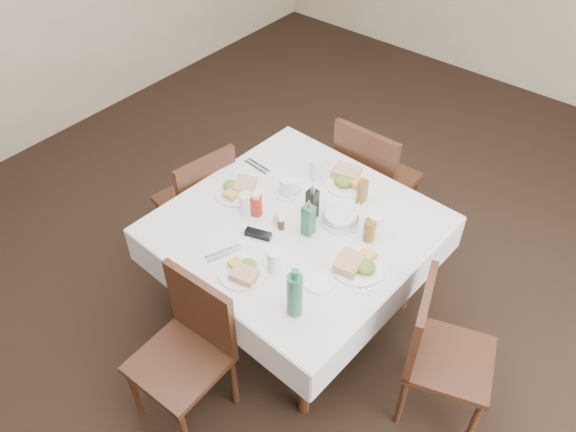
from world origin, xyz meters
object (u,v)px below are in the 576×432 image
at_px(chair_east, 436,346).
at_px(green_bottle, 295,294).
at_px(chair_south, 190,343).
at_px(oil_cruet_dark, 312,203).
at_px(chair_north, 371,176).
at_px(chair_west, 201,198).
at_px(water_s, 274,261).
at_px(dining_table, 297,233).
at_px(bread_basket, 341,218).
at_px(ketchup_bottle, 256,204).
at_px(water_w, 246,204).
at_px(water_n, 316,169).
at_px(water_e, 375,226).
at_px(coffee_mug, 288,187).
at_px(oil_cruet_green, 308,219).

xyz_separation_m(chair_east, green_bottle, (-0.55, -0.43, 0.39)).
distance_m(chair_south, oil_cruet_dark, 0.96).
height_order(chair_north, chair_west, chair_north).
bearing_deg(green_bottle, water_s, 150.28).
height_order(dining_table, bread_basket, bread_basket).
relative_size(dining_table, water_s, 11.01).
relative_size(chair_west, bread_basket, 4.50).
bearing_deg(ketchup_bottle, water_s, -36.61).
xyz_separation_m(chair_west, water_w, (0.52, -0.12, 0.33)).
distance_m(chair_north, chair_east, 1.29).
bearing_deg(water_n, water_e, -19.90).
relative_size(chair_west, green_bottle, 3.11).
bearing_deg(bread_basket, dining_table, -140.06).
distance_m(oil_cruet_dark, coffee_mug, 0.23).
bearing_deg(chair_south, chair_east, 38.54).
bearing_deg(dining_table, chair_south, -92.96).
bearing_deg(green_bottle, chair_east, 38.27).
relative_size(chair_south, bread_basket, 4.53).
bearing_deg(oil_cruet_green, water_s, -84.59).
relative_size(chair_east, water_e, 5.92).
xyz_separation_m(dining_table, bread_basket, (0.18, 0.15, 0.11)).
distance_m(chair_south, coffee_mug, 1.01).
height_order(dining_table, ketchup_bottle, ketchup_bottle).
bearing_deg(oil_cruet_green, coffee_mug, 147.90).
relative_size(water_e, bread_basket, 0.75).
bearing_deg(green_bottle, bread_basket, 106.23).
bearing_deg(water_n, ketchup_bottle, -98.00).
xyz_separation_m(water_n, oil_cruet_green, (0.25, -0.39, 0.04)).
distance_m(chair_west, water_n, 0.80).
bearing_deg(water_s, ketchup_bottle, 143.39).
bearing_deg(oil_cruet_green, chair_north, 98.87).
bearing_deg(oil_cruet_dark, bread_basket, 20.66).
xyz_separation_m(dining_table, oil_cruet_dark, (0.03, 0.09, 0.18)).
distance_m(dining_table, bread_basket, 0.26).
distance_m(dining_table, water_n, 0.43).
height_order(water_n, ketchup_bottle, ketchup_bottle).
height_order(dining_table, chair_south, chair_south).
bearing_deg(coffee_mug, water_w, -105.57).
relative_size(dining_table, oil_cruet_dark, 6.07).
height_order(chair_south, oil_cruet_dark, oil_cruet_dark).
height_order(chair_south, bread_basket, chair_south).
distance_m(water_s, coffee_mug, 0.58).
bearing_deg(water_n, oil_cruet_green, -57.85).
relative_size(water_e, water_w, 1.12).
bearing_deg(water_e, green_bottle, -91.06).
bearing_deg(water_s, oil_cruet_dark, 102.26).
relative_size(water_e, ketchup_bottle, 1.02).
height_order(dining_table, chair_north, chair_north).
relative_size(chair_west, water_n, 6.77).
distance_m(dining_table, water_e, 0.44).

